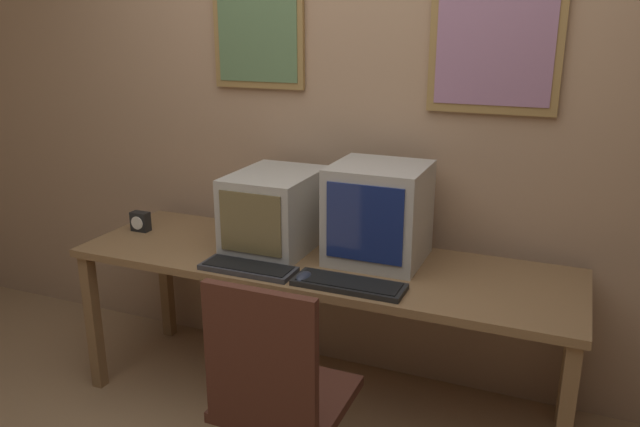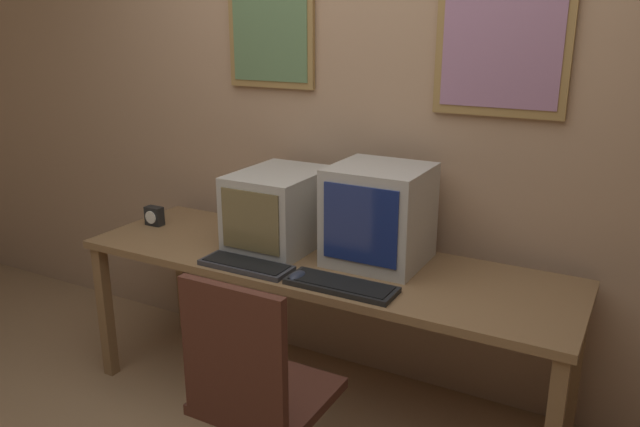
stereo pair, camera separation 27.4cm
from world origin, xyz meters
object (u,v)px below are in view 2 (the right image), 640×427
Objects in this scene: monitor_left at (279,209)px; keyboard_side at (341,285)px; mouse_near_keyboard at (297,276)px; desk_clock at (154,216)px; office_chair at (259,415)px; keyboard_main at (246,265)px; monitor_right at (379,215)px.

keyboard_side is (0.48, -0.31, -0.17)m from monitor_left.
monitor_left reaches higher than mouse_near_keyboard.
monitor_left is 0.47m from mouse_near_keyboard.
office_chair is at bearing -33.00° from desk_clock.
mouse_near_keyboard is at bearing 104.25° from office_chair.
desk_clock is at bearing 165.29° from mouse_near_keyboard.
keyboard_main is 0.92× the size of keyboard_side.
keyboard_main is 4.13× the size of mouse_near_keyboard.
keyboard_main is at bearing -18.60° from desk_clock.
monitor_left is 1.03m from office_chair.
monitor_right is 0.62m from keyboard_main.
desk_clock is (-0.74, -0.06, -0.13)m from monitor_left.
keyboard_main is at bearing -85.53° from monitor_left.
keyboard_main is 0.81m from desk_clock.
office_chair reaches higher than mouse_near_keyboard.
mouse_near_keyboard is at bearing -173.97° from keyboard_side.
keyboard_side is at bearing -32.51° from monitor_left.
monitor_left is 1.12× the size of monitor_right.
desk_clock is (-0.77, 0.26, 0.04)m from keyboard_main.
monitor_left reaches higher than desk_clock.
mouse_near_keyboard is (0.27, -0.01, 0.01)m from keyboard_main.
monitor_right is 0.95× the size of keyboard_side.
desk_clock reaches higher than keyboard_main.
monitor_left is 0.50× the size of office_chair.
monitor_left is 0.50m from monitor_right.
monitor_left is at bearing 131.68° from mouse_near_keyboard.
keyboard_main is 0.43× the size of office_chair.
mouse_near_keyboard is 1.02× the size of desk_clock.
desk_clock is 0.10× the size of office_chair.
office_chair reaches higher than keyboard_main.
desk_clock is (-1.23, -0.09, -0.17)m from monitor_right.
office_chair is at bearing -95.34° from monitor_right.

